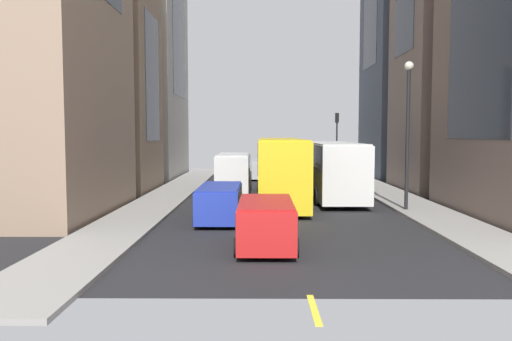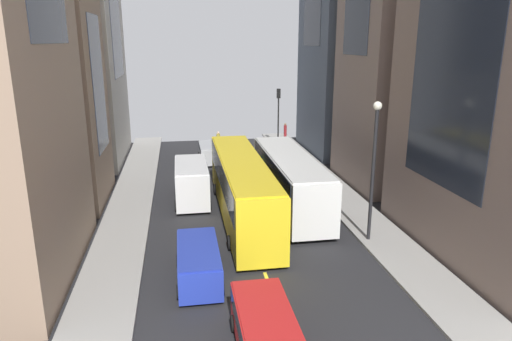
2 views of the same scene
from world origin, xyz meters
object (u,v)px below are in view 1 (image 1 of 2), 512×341
object	(u,v)px
city_bus_white	(331,164)
car_red_1	(266,220)
traffic_light_near_corner	(337,131)
car_blue_2	(220,200)
pedestrian_crossing_near	(345,161)
car_silver_0	(262,168)
pedestrian_walking_far	(273,164)
pedestrian_crossing_mid	(282,167)
delivery_van_white	(234,170)
streetcar_yellow	(280,164)

from	to	relation	value
city_bus_white	car_red_1	world-z (taller)	city_bus_white
traffic_light_near_corner	car_blue_2	bearing A→B (deg)	70.43
city_bus_white	car_blue_2	size ratio (longest dim) A/B	2.64
pedestrian_crossing_near	traffic_light_near_corner	distance (m)	3.23
car_red_1	pedestrian_crossing_near	distance (m)	32.51
pedestrian_crossing_near	car_red_1	bearing A→B (deg)	-174.89
city_bus_white	car_silver_0	size ratio (longest dim) A/B	2.92
pedestrian_crossing_near	pedestrian_walking_far	world-z (taller)	pedestrian_crossing_near
car_red_1	pedestrian_walking_far	bearing A→B (deg)	-91.85
pedestrian_walking_far	car_red_1	bearing A→B (deg)	21.97
pedestrian_crossing_near	traffic_light_near_corner	world-z (taller)	traffic_light_near_corner
pedestrian_crossing_mid	traffic_light_near_corner	bearing A→B (deg)	-142.96
delivery_van_white	car_blue_2	xyz separation A→B (m)	(0.05, 10.56, -0.57)
pedestrian_crossing_mid	pedestrian_walking_far	size ratio (longest dim) A/B	0.96
city_bus_white	pedestrian_crossing_mid	world-z (taller)	city_bus_white
car_blue_2	pedestrian_crossing_near	size ratio (longest dim) A/B	2.16
car_silver_0	car_blue_2	xyz separation A→B (m)	(1.94, 20.71, 0.00)
pedestrian_walking_far	pedestrian_crossing_mid	bearing A→B (deg)	32.92
car_blue_2	pedestrian_walking_far	distance (m)	23.45
car_silver_0	pedestrian_crossing_near	bearing A→B (deg)	-145.02
streetcar_yellow	pedestrian_crossing_mid	xyz separation A→B (m)	(-0.62, -12.02, -1.01)
delivery_van_white	pedestrian_crossing_near	bearing A→B (deg)	-122.08
delivery_van_white	pedestrian_walking_far	distance (m)	13.03
delivery_van_white	pedestrian_walking_far	xyz separation A→B (m)	(-2.85, -12.71, -0.35)
streetcar_yellow	pedestrian_walking_far	bearing A→B (deg)	-89.96
car_silver_0	pedestrian_walking_far	size ratio (longest dim) A/B	1.88
streetcar_yellow	traffic_light_near_corner	size ratio (longest dim) A/B	2.52
city_bus_white	pedestrian_crossing_near	world-z (taller)	city_bus_white
pedestrian_crossing_near	delivery_van_white	bearing A→B (deg)	167.13
car_silver_0	pedestrian_crossing_near	distance (m)	9.72
pedestrian_crossing_near	pedestrian_crossing_mid	size ratio (longest dim) A/B	1.00
streetcar_yellow	pedestrian_crossing_near	xyz separation A→B (m)	(-6.99, -18.99, -0.85)
pedestrian_crossing_mid	pedestrian_walking_far	world-z (taller)	pedestrian_walking_far
streetcar_yellow	pedestrian_crossing_mid	distance (m)	12.07
city_bus_white	car_silver_0	distance (m)	12.81
pedestrian_crossing_mid	traffic_light_near_corner	xyz separation A→B (m)	(-5.36, -5.74, 2.98)
streetcar_yellow	car_blue_2	world-z (taller)	streetcar_yellow
delivery_van_white	pedestrian_walking_far	world-z (taller)	delivery_van_white
streetcar_yellow	pedestrian_crossing_mid	size ratio (longest dim) A/B	6.82
car_red_1	car_blue_2	bearing A→B (deg)	-69.29
pedestrian_walking_far	traffic_light_near_corner	world-z (taller)	traffic_light_near_corner
delivery_van_white	car_silver_0	bearing A→B (deg)	-100.55
city_bus_white	delivery_van_white	distance (m)	6.40
car_silver_0	car_red_1	xyz separation A→B (m)	(-0.04, 25.95, 0.02)
city_bus_white	delivery_van_white	world-z (taller)	city_bus_white
pedestrian_walking_far	car_silver_0	bearing A→B (deg)	3.21
city_bus_white	delivery_van_white	bearing A→B (deg)	-17.45
car_red_1	traffic_light_near_corner	distance (m)	31.23
pedestrian_walking_far	traffic_light_near_corner	bearing A→B (deg)	130.32
car_red_1	pedestrian_crossing_mid	bearing A→B (deg)	-93.63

